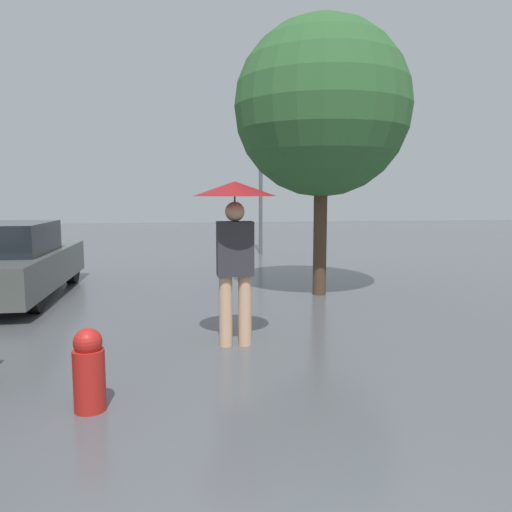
% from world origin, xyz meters
% --- Properties ---
extents(pedestrian, '(0.93, 0.93, 1.86)m').
position_xyz_m(pedestrian, '(0.21, 4.26, 1.41)').
color(pedestrian, tan).
rests_on(pedestrian, ground_plane).
extents(parked_car_farthest, '(1.83, 4.06, 1.26)m').
position_xyz_m(parked_car_farthest, '(-3.34, 7.50, 0.59)').
color(parked_car_farthest, '#4C514C').
rests_on(parked_car_farthest, ground_plane).
extents(tree, '(2.92, 2.92, 4.60)m').
position_xyz_m(tree, '(1.96, 6.97, 3.13)').
color(tree, '#473323').
rests_on(tree, ground_plane).
extents(street_lamp, '(0.27, 0.27, 4.40)m').
position_xyz_m(street_lamp, '(1.89, 12.94, 2.75)').
color(street_lamp, '#515456').
rests_on(street_lamp, ground_plane).
extents(fire_hydrant, '(0.25, 0.25, 0.67)m').
position_xyz_m(fire_hydrant, '(-1.13, 2.71, 0.33)').
color(fire_hydrant, '#B21E19').
rests_on(fire_hydrant, ground_plane).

